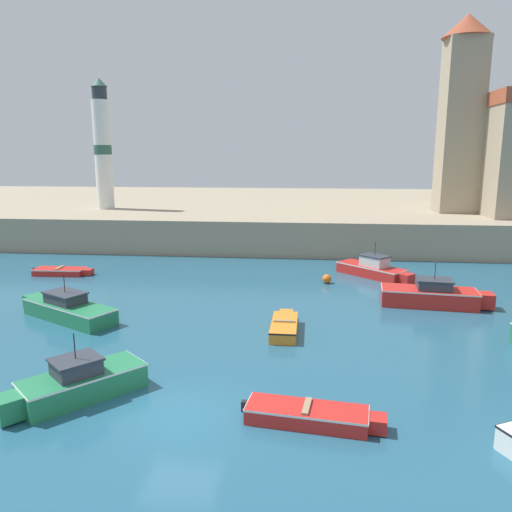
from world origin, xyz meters
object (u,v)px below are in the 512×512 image
object	(u,v)px
motorboat_green_1	(67,308)
dinghy_red_4	(62,271)
motorboat_green_0	(78,383)
dinghy_orange_6	(284,326)
lighthouse	(103,147)
motorboat_red_7	(432,295)
church	(512,150)
mooring_buoy	(327,279)
dinghy_red_8	(310,415)
motorboat_red_3	(373,269)

from	to	relation	value
motorboat_green_1	dinghy_red_4	xyz separation A→B (m)	(-4.88, 9.01, -0.28)
motorboat_green_0	dinghy_orange_6	world-z (taller)	motorboat_green_0
motorboat_green_0	dinghy_orange_6	size ratio (longest dim) A/B	1.19
motorboat_green_1	dinghy_red_4	size ratio (longest dim) A/B	1.44
dinghy_orange_6	lighthouse	xyz separation A→B (m)	(-19.02, 25.39, 8.64)
motorboat_red_7	motorboat_green_0	bearing A→B (deg)	-140.31
dinghy_red_4	church	xyz separation A→B (m)	(36.31, 18.47, 8.42)
motorboat_red_7	lighthouse	size ratio (longest dim) A/B	0.49
dinghy_orange_6	motorboat_green_0	bearing A→B (deg)	-133.16
mooring_buoy	church	bearing A→B (deg)	46.60
dinghy_orange_6	lighthouse	world-z (taller)	lighthouse
dinghy_red_4	motorboat_red_7	size ratio (longest dim) A/B	0.70
lighthouse	church	bearing A→B (deg)	4.23
lighthouse	dinghy_red_8	bearing A→B (deg)	-58.89
motorboat_red_7	lighthouse	xyz separation A→B (m)	(-27.01, 20.37, 8.34)
dinghy_orange_6	mooring_buoy	distance (m)	9.64
motorboat_red_7	dinghy_red_8	world-z (taller)	motorboat_red_7
dinghy_red_4	motorboat_red_3	bearing A→B (deg)	4.42
dinghy_red_4	dinghy_orange_6	xyz separation A→B (m)	(16.06, -9.83, 0.05)
motorboat_red_3	mooring_buoy	distance (m)	3.91
motorboat_green_1	lighthouse	distance (m)	27.13
motorboat_red_3	mooring_buoy	world-z (taller)	motorboat_red_3
motorboat_green_1	motorboat_red_7	world-z (taller)	motorboat_red_7
motorboat_green_1	lighthouse	world-z (taller)	lighthouse
dinghy_red_8	church	bearing A→B (deg)	62.37
motorboat_green_0	dinghy_red_8	size ratio (longest dim) A/B	0.98
mooring_buoy	church	xyz separation A→B (m)	(17.92, 18.95, 8.38)
motorboat_green_0	motorboat_red_7	xyz separation A→B (m)	(14.79, 12.27, 0.04)
dinghy_orange_6	motorboat_red_7	world-z (taller)	motorboat_red_7
motorboat_green_1	dinghy_red_4	bearing A→B (deg)	118.46
motorboat_green_0	lighthouse	distance (m)	35.85
church	lighthouse	bearing A→B (deg)	-175.77
dinghy_red_4	mooring_buoy	distance (m)	18.40
motorboat_red_7	mooring_buoy	distance (m)	7.13
dinghy_orange_6	motorboat_red_7	distance (m)	9.45
motorboat_green_1	mooring_buoy	size ratio (longest dim) A/B	10.37
motorboat_green_0	motorboat_red_3	world-z (taller)	motorboat_red_3
mooring_buoy	lighthouse	world-z (taller)	lighthouse
dinghy_red_8	mooring_buoy	distance (m)	17.49
dinghy_red_4	church	bearing A→B (deg)	26.96
motorboat_green_1	motorboat_red_3	size ratio (longest dim) A/B	1.24
dinghy_red_8	church	size ratio (longest dim) A/B	0.26
mooring_buoy	motorboat_green_0	bearing A→B (deg)	-118.81
motorboat_green_1	dinghy_red_8	distance (m)	15.26
lighthouse	mooring_buoy	bearing A→B (deg)	-36.91
dinghy_red_4	dinghy_red_8	world-z (taller)	dinghy_red_8
motorboat_green_0	motorboat_red_3	xyz separation A→B (m)	(12.38, 18.75, -0.03)
motorboat_green_0	lighthouse	xyz separation A→B (m)	(-12.22, 32.64, 8.38)
motorboat_red_3	dinghy_orange_6	world-z (taller)	motorboat_red_3
motorboat_red_3	dinghy_red_4	distance (m)	21.71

